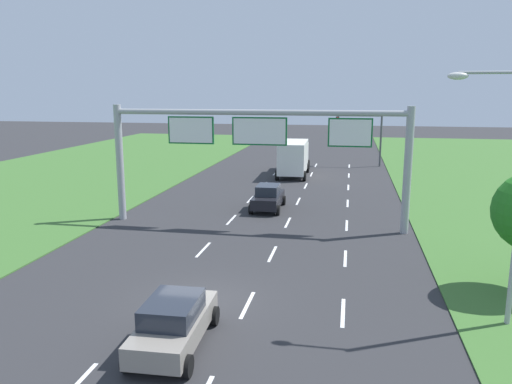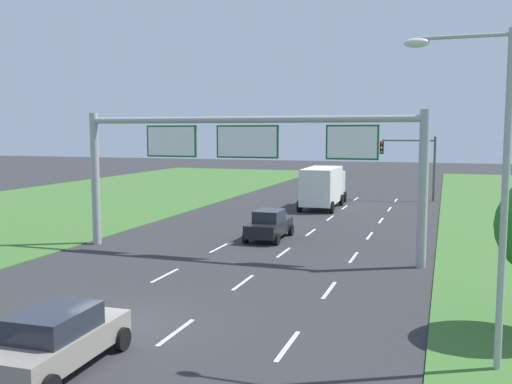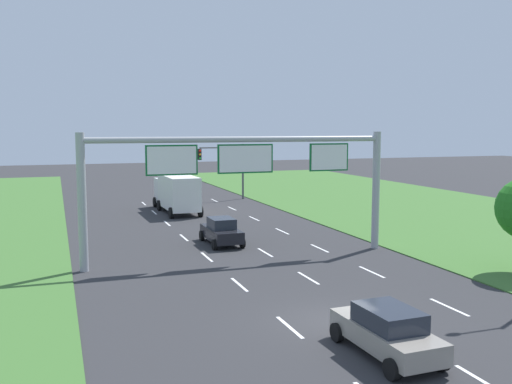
{
  "view_description": "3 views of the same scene",
  "coord_description": "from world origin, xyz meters",
  "views": [
    {
      "loc": [
        5.29,
        -16.93,
        7.79
      ],
      "look_at": [
        0.53,
        8.12,
        2.61
      ],
      "focal_mm": 35.0,
      "sensor_mm": 36.0,
      "label": 1
    },
    {
      "loc": [
        9.33,
        -15.05,
        6.04
      ],
      "look_at": [
        0.14,
        12.44,
        2.95
      ],
      "focal_mm": 40.0,
      "sensor_mm": 36.0,
      "label": 2
    },
    {
      "loc": [
        -9.57,
        -18.51,
        7.23
      ],
      "look_at": [
        0.22,
        9.27,
        3.9
      ],
      "focal_mm": 40.0,
      "sensor_mm": 36.0,
      "label": 3
    }
  ],
  "objects": [
    {
      "name": "lane_dashes_inner_right",
      "position": [
        1.75,
        9.0,
        0.0
      ],
      "size": [
        0.14,
        56.4,
        0.01
      ],
      "color": "white",
      "rests_on": "ground_plane"
    },
    {
      "name": "ground_plane",
      "position": [
        0.0,
        0.0,
        0.0
      ],
      "size": [
        200.0,
        200.0,
        0.0
      ],
      "primitive_type": "plane",
      "color": "#2D2D30"
    },
    {
      "name": "street_lamp",
      "position": [
        10.35,
        0.06,
        5.08
      ],
      "size": [
        2.61,
        0.32,
        8.5
      ],
      "color": "#9EA0A5",
      "rests_on": "ground_plane"
    },
    {
      "name": "sign_gantry",
      "position": [
        0.09,
        10.94,
        4.94
      ],
      "size": [
        17.24,
        0.44,
        7.0
      ],
      "color": "#9EA0A5",
      "rests_on": "ground_plane"
    },
    {
      "name": "lane_dashes_inner_left",
      "position": [
        -1.75,
        9.0,
        0.0
      ],
      "size": [
        0.14,
        56.4,
        0.01
      ],
      "color": "white",
      "rests_on": "ground_plane"
    },
    {
      "name": "car_near_red",
      "position": [
        0.15,
        -3.42,
        0.81
      ],
      "size": [
        2.09,
        4.34,
        1.59
      ],
      "rotation": [
        0.0,
        0.0,
        0.03
      ],
      "color": "gray",
      "rests_on": "ground_plane"
    },
    {
      "name": "box_truck",
      "position": [
        0.12,
        29.53,
        1.74
      ],
      "size": [
        2.85,
        8.3,
        3.21
      ],
      "rotation": [
        0.0,
        0.0,
        0.03
      ],
      "color": "silver",
      "rests_on": "ground_plane"
    },
    {
      "name": "traffic_light_mast",
      "position": [
        6.44,
        36.4,
        3.87
      ],
      "size": [
        4.76,
        0.49,
        5.6
      ],
      "color": "#47494F",
      "rests_on": "ground_plane"
    },
    {
      "name": "lane_dashes_slip",
      "position": [
        5.25,
        9.0,
        0.0
      ],
      "size": [
        0.14,
        56.4,
        0.01
      ],
      "color": "white",
      "rests_on": "ground_plane"
    },
    {
      "name": "car_lead_silver",
      "position": [
        0.01,
        15.16,
        0.82
      ],
      "size": [
        1.99,
        4.13,
        1.66
      ],
      "rotation": [
        0.0,
        0.0,
        0.01
      ],
      "color": "black",
      "rests_on": "ground_plane"
    }
  ]
}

